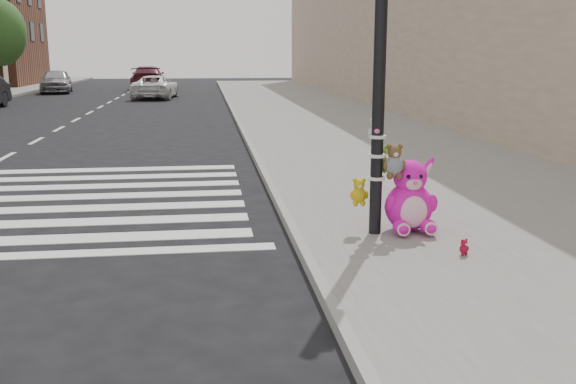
{
  "coord_description": "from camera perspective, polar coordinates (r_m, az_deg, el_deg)",
  "views": [
    {
      "loc": [
        0.38,
        -6.28,
        2.51
      ],
      "look_at": [
        1.42,
        1.73,
        0.75
      ],
      "focal_mm": 40.0,
      "sensor_mm": 36.0,
      "label": 1
    }
  ],
  "objects": [
    {
      "name": "car_white_near",
      "position": [
        37.04,
        -11.7,
        9.13
      ],
      "size": [
        2.53,
        4.77,
        1.28
      ],
      "primitive_type": "imported",
      "rotation": [
        0.0,
        0.0,
        3.05
      ],
      "color": "white",
      "rests_on": "ground"
    },
    {
      "name": "pink_bunny",
      "position": [
        8.79,
        10.78,
        -0.76
      ],
      "size": [
        0.72,
        0.75,
        1.03
      ],
      "rotation": [
        0.0,
        0.0,
        -0.02
      ],
      "color": "#F614BD",
      "rests_on": "sidewalk_near"
    },
    {
      "name": "sidewalk_near",
      "position": [
        17.1,
        8.39,
        3.95
      ],
      "size": [
        7.0,
        80.0,
        0.14
      ],
      "primitive_type": "cube",
      "color": "slate",
      "rests_on": "ground"
    },
    {
      "name": "ground",
      "position": [
        6.77,
        -10.19,
        -9.66
      ],
      "size": [
        120.0,
        120.0,
        0.0
      ],
      "primitive_type": "plane",
      "color": "black",
      "rests_on": "ground"
    },
    {
      "name": "car_silver_deep",
      "position": [
        44.0,
        -19.91,
        9.27
      ],
      "size": [
        2.34,
        4.63,
        1.51
      ],
      "primitive_type": "imported",
      "rotation": [
        0.0,
        0.0,
        0.13
      ],
      "color": "#A9A9AD",
      "rests_on": "ground"
    },
    {
      "name": "red_teddy",
      "position": [
        7.95,
        15.37,
        -4.75
      ],
      "size": [
        0.16,
        0.14,
        0.2
      ],
      "primitive_type": null,
      "rotation": [
        0.0,
        0.0,
        0.36
      ],
      "color": "maroon",
      "rests_on": "sidewalk_near"
    },
    {
      "name": "car_maroon_near",
      "position": [
        46.78,
        -12.33,
        9.89
      ],
      "size": [
        2.41,
        5.54,
        1.59
      ],
      "primitive_type": "imported",
      "rotation": [
        0.0,
        0.0,
        3.18
      ],
      "color": "#541824",
      "rests_on": "ground"
    },
    {
      "name": "signal_pole",
      "position": [
        8.43,
        8.17,
        7.09
      ],
      "size": [
        0.71,
        0.49,
        4.0
      ],
      "color": "black",
      "rests_on": "sidewalk_near"
    },
    {
      "name": "curb_edge",
      "position": [
        16.5,
        -3.24,
        3.76
      ],
      "size": [
        0.12,
        80.0,
        0.15
      ],
      "primitive_type": "cube",
      "color": "gray",
      "rests_on": "ground"
    }
  ]
}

